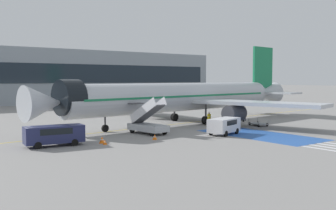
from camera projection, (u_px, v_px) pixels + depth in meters
name	position (u px, v px, depth m)	size (l,w,h in m)	color
ground_plane	(189.00, 122.00, 55.18)	(600.00, 600.00, 0.00)	gray
apron_leadline_yellow	(181.00, 124.00, 53.67)	(0.20, 79.36, 0.01)	gold
apron_stand_patch_blue	(260.00, 135.00, 42.73)	(6.36, 13.89, 0.01)	#2856A8
apron_walkway_bar_0	(319.00, 149.00, 34.38)	(0.44, 3.60, 0.01)	silver
apron_walkway_bar_1	(327.00, 147.00, 35.10)	(0.44, 3.60, 0.01)	silver
apron_walkway_bar_2	(334.00, 146.00, 35.82)	(0.44, 3.60, 0.01)	silver
airliner	(185.00, 97.00, 53.91)	(45.42, 36.74, 11.47)	#B7BCC4
boarding_stairs_forward	(148.00, 125.00, 43.71)	(2.72, 5.41, 4.17)	#ADB2BA
fuel_tanker	(130.00, 100.00, 79.83)	(11.03, 3.47, 3.40)	#38383D
service_van_0	(54.00, 134.00, 35.65)	(5.42, 2.53, 1.86)	#1E234C
service_van_1	(224.00, 125.00, 43.02)	(4.62, 3.09, 1.79)	silver
baggage_cart	(258.00, 124.00, 51.22)	(2.15, 2.91, 0.87)	gray
ground_crew_0	(245.00, 114.00, 57.32)	(0.48, 0.44, 1.66)	#191E38
ground_crew_1	(243.00, 115.00, 55.97)	(0.23, 0.43, 1.64)	black
ground_crew_2	(226.00, 116.00, 53.73)	(0.49, 0.39, 1.74)	#2D2D33
ground_crew_3	(209.00, 118.00, 51.38)	(0.44, 0.24, 1.74)	#191E38
traffic_cone_0	(155.00, 137.00, 39.48)	(0.48, 0.48, 0.54)	orange
traffic_cone_1	(105.00, 142.00, 36.51)	(0.41, 0.41, 0.45)	orange
traffic_cone_2	(102.00, 140.00, 37.27)	(0.57, 0.57, 0.63)	orange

